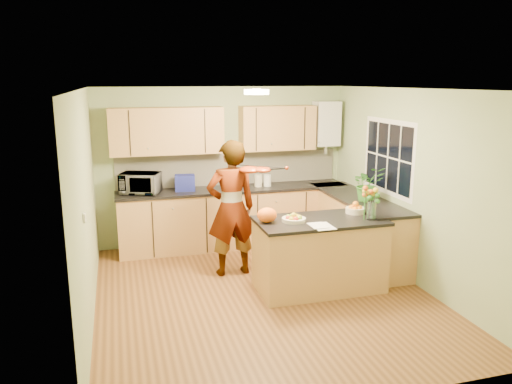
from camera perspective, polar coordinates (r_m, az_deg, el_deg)
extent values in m
plane|color=brown|center=(6.32, 0.81, -11.60)|extent=(4.50, 4.50, 0.00)
cube|color=white|center=(5.76, 0.89, 11.69)|extent=(4.00, 4.50, 0.02)
cube|color=#91A878|center=(8.06, -3.73, 3.02)|extent=(4.00, 0.02, 2.50)
cube|color=#91A878|center=(3.90, 10.42, -7.77)|extent=(4.00, 0.02, 2.50)
cube|color=#91A878|center=(5.69, -18.83, -1.72)|extent=(0.02, 4.50, 2.50)
cube|color=#91A878|center=(6.75, 17.34, 0.58)|extent=(0.02, 4.50, 2.50)
cube|color=#B18B47|center=(7.97, -2.49, -2.98)|extent=(3.60, 0.60, 0.90)
cube|color=black|center=(7.84, -2.51, 0.31)|extent=(3.64, 0.62, 0.04)
cube|color=#B18B47|center=(7.51, 11.50, -4.21)|extent=(0.60, 2.20, 0.90)
cube|color=black|center=(7.39, 11.59, -0.72)|extent=(0.62, 2.24, 0.04)
cube|color=beige|center=(8.07, -3.01, 2.69)|extent=(3.60, 0.02, 0.52)
cube|color=#B18B47|center=(7.67, -10.16, 6.89)|extent=(1.70, 0.34, 0.70)
cube|color=#B18B47|center=(8.03, 2.45, 7.32)|extent=(1.20, 0.34, 0.70)
cube|color=white|center=(8.34, 8.04, 7.76)|extent=(0.40, 0.30, 0.72)
cylinder|color=silver|center=(8.39, 7.95, 5.03)|extent=(0.06, 0.06, 0.20)
cube|color=white|center=(7.20, 14.88, 3.88)|extent=(0.01, 1.30, 1.05)
cube|color=black|center=(7.20, 14.85, 3.88)|extent=(0.01, 1.18, 0.92)
cube|color=white|center=(5.10, -19.01, -2.79)|extent=(0.02, 0.09, 0.09)
cylinder|color=#FFEABF|center=(6.05, 0.06, 11.37)|extent=(0.30, 0.30, 0.06)
cylinder|color=white|center=(6.05, 0.06, 11.65)|extent=(0.10, 0.10, 0.02)
cube|color=#B18B47|center=(6.38, 7.24, -7.23)|extent=(1.56, 0.78, 0.88)
cube|color=black|center=(6.24, 7.36, -3.28)|extent=(1.59, 0.82, 0.04)
cylinder|color=beige|center=(6.10, 4.34, -3.17)|extent=(0.29, 0.29, 0.04)
cylinder|color=beige|center=(6.58, 11.28, -2.07)|extent=(0.25, 0.25, 0.07)
cylinder|color=silver|center=(6.30, 13.07, -2.07)|extent=(0.12, 0.12, 0.23)
ellipsoid|color=orange|center=(6.03, 1.26, -2.65)|extent=(0.26, 0.22, 0.18)
cube|color=white|center=(5.93, 7.61, -3.88)|extent=(0.23, 0.32, 0.01)
imported|color=#E3AD8A|center=(6.68, -2.85, -1.87)|extent=(0.70, 0.49, 1.84)
imported|color=white|center=(7.64, -13.07, 1.00)|extent=(0.66, 0.56, 0.31)
cube|color=navy|center=(7.72, -8.12, 1.05)|extent=(0.33, 0.26, 0.24)
cylinder|color=silver|center=(7.82, -2.66, 1.18)|extent=(0.15, 0.15, 0.20)
sphere|color=black|center=(7.80, -2.67, 2.18)|extent=(0.07, 0.07, 0.07)
cylinder|color=beige|center=(7.93, 0.27, 1.30)|extent=(0.16, 0.16, 0.19)
cylinder|color=white|center=(7.96, 1.30, 1.33)|extent=(0.14, 0.14, 0.19)
imported|color=#347828|center=(7.12, 12.64, 0.92)|extent=(0.44, 0.38, 0.49)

